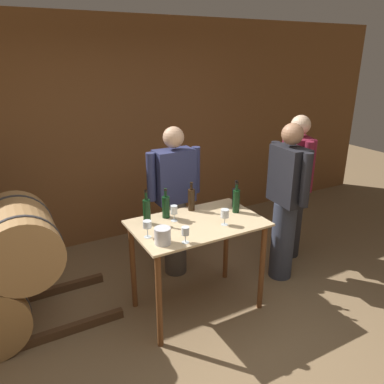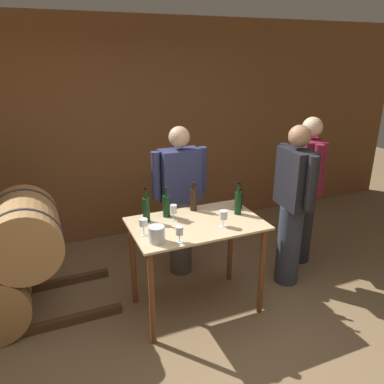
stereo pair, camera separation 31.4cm
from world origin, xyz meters
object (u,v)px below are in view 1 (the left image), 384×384
(wine_glass_far_side, at_px, (225,214))
(wine_bottle_far_right, at_px, (236,197))
(wine_glass_near_right, at_px, (174,210))
(wine_bottle_center, at_px, (191,199))
(person_visitor_bearded, at_px, (295,185))
(wine_bottle_far_left, at_px, (147,211))
(wine_glass_near_center, at_px, (185,232))
(person_host, at_px, (175,200))
(wine_bottle_left, at_px, (166,206))
(wine_bottle_right, at_px, (236,200))
(ice_bucket, at_px, (163,236))
(person_visitor_with_scarf, at_px, (286,200))
(wine_glass_near_left, at_px, (147,225))

(wine_glass_far_side, bearing_deg, wine_bottle_far_right, 42.72)
(wine_glass_near_right, bearing_deg, wine_bottle_far_right, 1.12)
(wine_bottle_center, bearing_deg, person_visitor_bearded, 3.34)
(wine_bottle_far_left, distance_m, wine_glass_near_center, 0.48)
(person_host, bearing_deg, person_visitor_bearded, -12.95)
(wine_bottle_left, distance_m, wine_bottle_right, 0.65)
(wine_bottle_left, bearing_deg, person_host, 55.45)
(wine_bottle_left, xyz_separation_m, person_visitor_bearded, (1.65, 0.12, -0.11))
(ice_bucket, distance_m, person_visitor_bearded, 1.96)
(wine_bottle_far_right, bearing_deg, person_host, 127.44)
(wine_bottle_far_left, relative_size, wine_glass_far_side, 2.17)
(wine_bottle_far_left, height_order, wine_bottle_center, wine_bottle_far_left)
(person_visitor_with_scarf, bearing_deg, wine_glass_near_left, -176.68)
(wine_glass_near_right, height_order, wine_glass_far_side, wine_glass_near_right)
(wine_bottle_far_left, height_order, ice_bucket, wine_bottle_far_left)
(wine_bottle_left, height_order, wine_glass_near_right, wine_bottle_left)
(wine_bottle_far_right, relative_size, person_visitor_with_scarf, 0.16)
(wine_glass_near_center, bearing_deg, wine_bottle_far_right, 28.64)
(ice_bucket, bearing_deg, wine_glass_far_side, 4.93)
(wine_glass_far_side, distance_m, person_visitor_with_scarf, 0.90)
(wine_bottle_right, distance_m, wine_glass_far_side, 0.31)
(wine_bottle_left, bearing_deg, wine_bottle_right, -18.03)
(wine_bottle_right, bearing_deg, person_visitor_with_scarf, 0.86)
(wine_bottle_right, relative_size, person_visitor_with_scarf, 0.18)
(person_host, xyz_separation_m, person_visitor_with_scarf, (0.95, -0.62, 0.03))
(wine_glass_near_left, xyz_separation_m, wine_glass_far_side, (0.67, -0.10, -0.01))
(wine_bottle_left, relative_size, wine_glass_near_center, 2.08)
(wine_bottle_right, xyz_separation_m, wine_glass_far_side, (-0.25, -0.18, -0.01))
(wine_bottle_center, height_order, wine_glass_near_right, wine_bottle_center)
(wine_bottle_far_right, relative_size, wine_glass_near_right, 1.83)
(wine_glass_near_right, bearing_deg, ice_bucket, -128.25)
(wine_glass_near_right, xyz_separation_m, person_visitor_bearded, (1.62, 0.22, -0.11))
(wine_glass_near_right, relative_size, person_visitor_with_scarf, 0.09)
(wine_glass_far_side, relative_size, person_visitor_bearded, 0.09)
(wine_bottle_far_left, distance_m, wine_glass_near_left, 0.26)
(person_visitor_with_scarf, bearing_deg, person_visitor_bearded, 37.49)
(wine_bottle_far_right, bearing_deg, wine_bottle_center, 162.89)
(wine_glass_near_left, relative_size, person_visitor_bearded, 0.09)
(wine_glass_near_center, bearing_deg, wine_bottle_right, 23.86)
(wine_bottle_far_right, bearing_deg, wine_bottle_right, -123.09)
(wine_glass_near_right, relative_size, person_host, 0.09)
(wine_bottle_far_left, relative_size, wine_bottle_right, 1.05)
(wine_bottle_right, relative_size, person_visitor_bearded, 0.18)
(wine_glass_near_center, relative_size, ice_bucket, 1.00)
(wine_bottle_far_left, distance_m, person_visitor_with_scarf, 1.46)
(wine_glass_near_left, bearing_deg, wine_bottle_left, 43.78)
(person_host, bearing_deg, wine_glass_near_left, -129.67)
(wine_bottle_center, xyz_separation_m, wine_bottle_right, (0.34, -0.24, 0.00))
(wine_bottle_far_left, xyz_separation_m, wine_bottle_right, (0.82, -0.16, -0.00))
(person_host, bearing_deg, wine_glass_far_side, -84.42)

